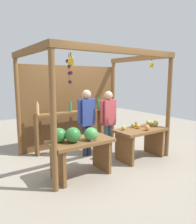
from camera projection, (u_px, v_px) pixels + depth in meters
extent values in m
plane|color=gray|center=(93.00, 155.00, 5.26)|extent=(12.00, 12.00, 0.00)
cylinder|color=brown|center=(53.00, 119.00, 3.42)|extent=(0.10, 0.10, 2.43)
cylinder|color=brown|center=(169.00, 106.00, 5.05)|extent=(0.10, 0.10, 2.43)
cylinder|color=brown|center=(18.00, 106.00, 5.09)|extent=(0.10, 0.10, 2.43)
cylinder|color=brown|center=(113.00, 99.00, 6.73)|extent=(0.10, 0.10, 2.43)
cube|color=brown|center=(123.00, 51.00, 4.05)|extent=(2.98, 0.12, 0.12)
cube|color=brown|center=(29.00, 51.00, 4.07)|extent=(0.12, 2.17, 0.12)
cube|color=brown|center=(138.00, 58.00, 5.71)|extent=(0.12, 2.17, 0.12)
cube|color=brown|center=(72.00, 106.00, 5.94)|extent=(2.88, 0.04, 2.19)
cylinder|color=brown|center=(71.00, 54.00, 3.66)|extent=(0.02, 0.02, 0.06)
ellipsoid|color=gold|center=(72.00, 61.00, 3.69)|extent=(0.04, 0.09, 0.14)
ellipsoid|color=gold|center=(72.00, 60.00, 3.71)|extent=(0.07, 0.08, 0.14)
ellipsoid|color=gold|center=(70.00, 60.00, 3.70)|extent=(0.09, 0.05, 0.14)
ellipsoid|color=gold|center=(69.00, 62.00, 3.70)|extent=(0.08, 0.06, 0.14)
ellipsoid|color=gold|center=(69.00, 61.00, 3.67)|extent=(0.05, 0.09, 0.14)
ellipsoid|color=gold|center=(70.00, 62.00, 3.66)|extent=(0.05, 0.08, 0.14)
ellipsoid|color=gold|center=(71.00, 60.00, 3.64)|extent=(0.06, 0.05, 0.14)
ellipsoid|color=gold|center=(72.00, 62.00, 3.66)|extent=(0.07, 0.04, 0.14)
ellipsoid|color=gold|center=(73.00, 62.00, 3.67)|extent=(0.07, 0.07, 0.14)
cylinder|color=brown|center=(151.00, 60.00, 4.80)|extent=(0.02, 0.02, 0.06)
ellipsoid|color=gold|center=(152.00, 65.00, 4.84)|extent=(0.04, 0.08, 0.12)
ellipsoid|color=gold|center=(151.00, 65.00, 4.84)|extent=(0.06, 0.05, 0.13)
ellipsoid|color=gold|center=(150.00, 65.00, 4.82)|extent=(0.07, 0.07, 0.13)
ellipsoid|color=gold|center=(151.00, 64.00, 4.78)|extent=(0.06, 0.07, 0.13)
ellipsoid|color=gold|center=(153.00, 66.00, 4.80)|extent=(0.06, 0.04, 0.13)
cylinder|color=#4C422D|center=(69.00, 69.00, 3.74)|extent=(0.01, 0.01, 0.55)
sphere|color=#511938|center=(70.00, 57.00, 3.69)|extent=(0.06, 0.06, 0.06)
sphere|color=#47142D|center=(68.00, 61.00, 3.72)|extent=(0.07, 0.07, 0.07)
sphere|color=#511938|center=(70.00, 64.00, 3.73)|extent=(0.06, 0.06, 0.06)
sphere|color=#601E42|center=(69.00, 67.00, 3.76)|extent=(0.07, 0.07, 0.07)
sphere|color=#511938|center=(71.00, 73.00, 3.74)|extent=(0.06, 0.06, 0.06)
sphere|color=#47142D|center=(70.00, 73.00, 3.75)|extent=(0.07, 0.07, 0.07)
sphere|color=#47142D|center=(70.00, 82.00, 3.76)|extent=(0.06, 0.06, 0.06)
cube|color=brown|center=(81.00, 141.00, 4.08)|extent=(1.21, 0.64, 0.06)
cube|color=brown|center=(58.00, 165.00, 3.86)|extent=(0.06, 0.58, 0.65)
cube|color=brown|center=(102.00, 154.00, 4.41)|extent=(0.06, 0.58, 0.65)
ellipsoid|color=#429347|center=(91.00, 134.00, 4.02)|extent=(0.31, 0.31, 0.25)
ellipsoid|color=#2D7533|center=(59.00, 135.00, 3.91)|extent=(0.32, 0.32, 0.26)
ellipsoid|color=#2D7533|center=(73.00, 135.00, 3.89)|extent=(0.39, 0.39, 0.28)
cylinder|color=white|center=(92.00, 139.00, 3.99)|extent=(0.07, 0.07, 0.09)
cube|color=brown|center=(140.00, 130.00, 4.98)|extent=(1.21, 0.64, 0.06)
cube|color=brown|center=(124.00, 149.00, 4.76)|extent=(0.06, 0.58, 0.65)
cube|color=brown|center=(154.00, 141.00, 5.30)|extent=(0.06, 0.58, 0.65)
ellipsoid|color=#E07F47|center=(147.00, 128.00, 4.79)|extent=(0.11, 0.11, 0.13)
ellipsoid|color=#A8B24C|center=(156.00, 123.00, 5.22)|extent=(0.13, 0.13, 0.16)
ellipsoid|color=gold|center=(138.00, 126.00, 4.98)|extent=(0.13, 0.13, 0.11)
ellipsoid|color=#B79E47|center=(152.00, 123.00, 5.29)|extent=(0.14, 0.14, 0.11)
ellipsoid|color=#A8B24C|center=(124.00, 128.00, 4.81)|extent=(0.12, 0.12, 0.11)
ellipsoid|color=#A8B24C|center=(135.00, 124.00, 5.23)|extent=(0.12, 0.12, 0.11)
ellipsoid|color=#B79E47|center=(133.00, 125.00, 5.06)|extent=(0.13, 0.13, 0.11)
ellipsoid|color=#A8B24C|center=(148.00, 123.00, 5.32)|extent=(0.16, 0.16, 0.13)
cube|color=brown|center=(36.00, 135.00, 5.18)|extent=(0.05, 0.20, 1.00)
cube|color=brown|center=(100.00, 126.00, 6.24)|extent=(0.05, 0.20, 1.00)
cube|color=brown|center=(71.00, 112.00, 5.63)|extent=(1.88, 0.22, 0.04)
cylinder|color=#D8B266|center=(38.00, 109.00, 5.11)|extent=(0.07, 0.07, 0.26)
cylinder|color=#D8B266|center=(37.00, 103.00, 5.09)|extent=(0.03, 0.03, 0.06)
cylinder|color=#994C1E|center=(55.00, 108.00, 5.36)|extent=(0.06, 0.06, 0.27)
cylinder|color=#994C1E|center=(55.00, 101.00, 5.33)|extent=(0.03, 0.03, 0.06)
cylinder|color=#338C4C|center=(70.00, 107.00, 5.61)|extent=(0.08, 0.08, 0.23)
cylinder|color=#338C4C|center=(70.00, 102.00, 5.58)|extent=(0.03, 0.03, 0.06)
cylinder|color=#994C1E|center=(85.00, 105.00, 5.85)|extent=(0.07, 0.07, 0.29)
cylinder|color=#994C1E|center=(85.00, 98.00, 5.82)|extent=(0.03, 0.03, 0.06)
cylinder|color=#338C4C|center=(98.00, 104.00, 6.11)|extent=(0.08, 0.08, 0.26)
cylinder|color=#338C4C|center=(98.00, 99.00, 6.08)|extent=(0.04, 0.04, 0.06)
cylinder|color=#282F42|center=(85.00, 141.00, 5.17)|extent=(0.11, 0.11, 0.75)
cylinder|color=#282F42|center=(89.00, 140.00, 5.24)|extent=(0.11, 0.11, 0.75)
cube|color=#2D428C|center=(87.00, 112.00, 5.10)|extent=(0.32, 0.19, 0.63)
cylinder|color=#2D428C|center=(79.00, 112.00, 4.98)|extent=(0.08, 0.08, 0.57)
cylinder|color=#2D428C|center=(94.00, 110.00, 5.20)|extent=(0.08, 0.08, 0.57)
sphere|color=tan|center=(87.00, 94.00, 5.03)|extent=(0.22, 0.22, 0.22)
cylinder|color=#3F5E6F|center=(106.00, 140.00, 5.30)|extent=(0.11, 0.11, 0.73)
cylinder|color=#3F5E6F|center=(110.00, 139.00, 5.36)|extent=(0.11, 0.11, 0.73)
cube|color=#BF474C|center=(108.00, 112.00, 5.22)|extent=(0.32, 0.19, 0.62)
cylinder|color=#BF474C|center=(102.00, 112.00, 5.11)|extent=(0.08, 0.08, 0.55)
cylinder|color=#BF474C|center=(115.00, 111.00, 5.33)|extent=(0.08, 0.08, 0.55)
sphere|color=tan|center=(108.00, 95.00, 5.16)|extent=(0.21, 0.21, 0.21)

